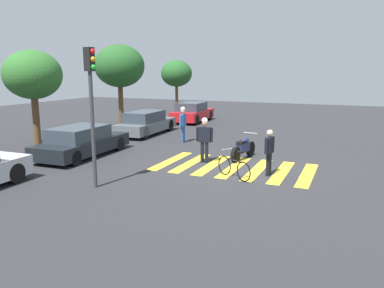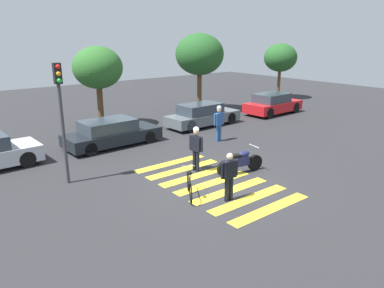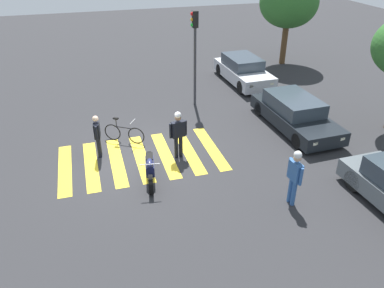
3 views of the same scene
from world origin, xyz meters
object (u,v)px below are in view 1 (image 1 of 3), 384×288
object	(u,v)px
pedestrian_bystander	(183,122)
traffic_light_pole	(91,96)
officer_by_motorcycle	(205,137)
car_red_convertible	(192,113)
leaning_bicycle	(234,167)
police_motorcycle	(243,148)
officer_on_foot	(269,150)
car_black_suv	(82,142)
car_grey_coupe	(146,123)

from	to	relation	value
pedestrian_bystander	traffic_light_pole	distance (m)	8.28
officer_by_motorcycle	car_red_convertible	world-z (taller)	officer_by_motorcycle
leaning_bicycle	car_red_convertible	world-z (taller)	car_red_convertible
police_motorcycle	officer_on_foot	xyz separation A→B (m)	(-2.05, -1.50, 0.46)
pedestrian_bystander	car_red_convertible	size ratio (longest dim) A/B	0.43
officer_by_motorcycle	car_black_suv	distance (m)	5.40
officer_on_foot	traffic_light_pole	bearing A→B (deg)	127.12
leaning_bicycle	car_black_suv	world-z (taller)	car_black_suv
car_grey_coupe	car_red_convertible	size ratio (longest dim) A/B	1.10
traffic_light_pole	car_grey_coupe	bearing A→B (deg)	21.24
pedestrian_bystander	car_red_convertible	xyz separation A→B (m)	(7.45, 2.71, -0.39)
pedestrian_bystander	leaning_bicycle	bearing A→B (deg)	-140.58
officer_on_foot	car_red_convertible	xyz separation A→B (m)	(11.92, 8.09, -0.24)
car_black_suv	car_grey_coupe	size ratio (longest dim) A/B	1.00
leaning_bicycle	car_red_convertible	size ratio (longest dim) A/B	0.34
officer_on_foot	pedestrian_bystander	size ratio (longest dim) A/B	0.89
car_black_suv	traffic_light_pole	size ratio (longest dim) A/B	1.09
car_red_convertible	officer_on_foot	bearing A→B (deg)	-145.84
leaning_bicycle	officer_by_motorcycle	world-z (taller)	officer_by_motorcycle
officer_on_foot	pedestrian_bystander	bearing A→B (deg)	50.27
police_motorcycle	car_red_convertible	xyz separation A→B (m)	(9.87, 6.59, 0.22)
car_black_suv	car_red_convertible	world-z (taller)	car_red_convertible
car_black_suv	pedestrian_bystander	bearing A→B (deg)	-30.17
officer_by_motorcycle	pedestrian_bystander	size ratio (longest dim) A/B	0.99
car_grey_coupe	traffic_light_pole	bearing A→B (deg)	-158.76
officer_by_motorcycle	car_red_convertible	bearing A→B (deg)	25.68
pedestrian_bystander	car_black_suv	distance (m)	5.36
pedestrian_bystander	police_motorcycle	bearing A→B (deg)	-121.96
officer_on_foot	car_red_convertible	distance (m)	14.41
traffic_light_pole	officer_by_motorcycle	bearing A→B (deg)	-23.56
police_motorcycle	leaning_bicycle	distance (m)	2.93
officer_by_motorcycle	car_black_suv	bearing A→B (deg)	100.88
pedestrian_bystander	car_black_suv	size ratio (longest dim) A/B	0.39
officer_on_foot	traffic_light_pole	distance (m)	6.24
officer_on_foot	pedestrian_bystander	world-z (taller)	pedestrian_bystander
car_grey_coupe	car_red_convertible	distance (m)	6.01
officer_on_foot	officer_by_motorcycle	distance (m)	2.92
car_grey_coupe	car_red_convertible	xyz separation A→B (m)	(6.00, -0.32, 0.03)
leaning_bicycle	officer_by_motorcycle	bearing A→B (deg)	45.80
traffic_light_pole	car_black_suv	bearing A→B (deg)	44.35
car_grey_coupe	officer_by_motorcycle	bearing A→B (deg)	-131.90
police_motorcycle	officer_by_motorcycle	distance (m)	1.84
leaning_bicycle	traffic_light_pole	distance (m)	5.24
police_motorcycle	car_grey_coupe	distance (m)	7.92
car_black_suv	car_red_convertible	bearing A→B (deg)	0.11
car_red_convertible	traffic_light_pole	bearing A→B (deg)	-167.71
officer_on_foot	officer_by_motorcycle	size ratio (longest dim) A/B	0.90
police_motorcycle	officer_by_motorcycle	size ratio (longest dim) A/B	1.15
officer_by_motorcycle	leaning_bicycle	bearing A→B (deg)	-134.20
police_motorcycle	officer_by_motorcycle	world-z (taller)	officer_by_motorcycle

